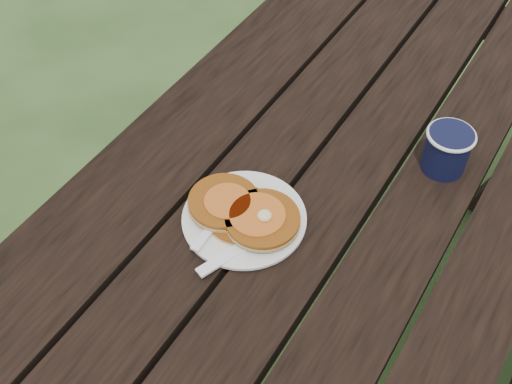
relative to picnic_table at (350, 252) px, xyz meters
The scene contains 7 objects.
ground 0.37m from the picnic_table, ahead, with size 60.00×60.00×0.00m, color #2A441D.
picnic_table is the anchor object (origin of this frame).
plate 0.50m from the picnic_table, 109.02° to the right, with size 0.22×0.22×0.01m, color white.
pancake_stack 0.52m from the picnic_table, 109.02° to the right, with size 0.21×0.13×0.04m.
knife 0.54m from the picnic_table, 101.33° to the right, with size 0.02×0.18×0.01m, color white.
fork 0.56m from the picnic_table, 110.95° to the right, with size 0.03×0.16×0.01m, color white, non-canonical shape.
coffee_cup 0.46m from the picnic_table, ahead, with size 0.09×0.09×0.09m.
Camera 1 is at (0.29, -0.90, 1.65)m, focal length 45.00 mm.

